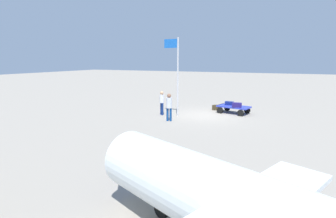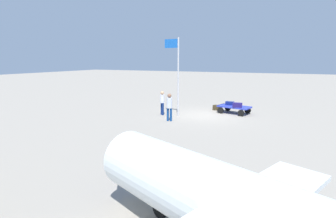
% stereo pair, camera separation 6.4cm
% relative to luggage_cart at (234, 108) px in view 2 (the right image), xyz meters
% --- Properties ---
extents(ground_plane, '(120.00, 120.00, 0.00)m').
position_rel_luggage_cart_xyz_m(ground_plane, '(1.61, 1.39, -0.42)').
color(ground_plane, gray).
extents(luggage_cart, '(2.39, 1.70, 0.54)m').
position_rel_luggage_cart_xyz_m(luggage_cart, '(0.00, 0.00, 0.00)').
color(luggage_cart, '#2E3EC1').
rests_on(luggage_cart, ground).
extents(suitcase_tan, '(0.66, 0.42, 0.31)m').
position_rel_luggage_cart_xyz_m(suitcase_tan, '(-0.32, 0.45, 0.28)').
color(suitcase_tan, navy).
rests_on(suitcase_tan, luggage_cart).
extents(suitcase_grey, '(0.63, 0.43, 0.25)m').
position_rel_luggage_cart_xyz_m(suitcase_grey, '(0.35, -0.25, 0.25)').
color(suitcase_grey, navy).
rests_on(suitcase_grey, luggage_cart).
extents(suitcase_navy, '(0.56, 0.45, 0.37)m').
position_rel_luggage_cart_xyz_m(suitcase_navy, '(1.42, -0.70, -0.23)').
color(suitcase_navy, '#3C311D').
rests_on(suitcase_navy, ground).
extents(worker_lead, '(0.40, 0.40, 1.72)m').
position_rel_luggage_cart_xyz_m(worker_lead, '(3.18, 4.03, 0.59)').
color(worker_lead, navy).
rests_on(worker_lead, ground).
extents(worker_trailing, '(0.43, 0.43, 1.65)m').
position_rel_luggage_cart_xyz_m(worker_trailing, '(4.38, 2.57, 0.53)').
color(worker_trailing, navy).
rests_on(worker_trailing, ground).
extents(airplane_near, '(8.14, 4.74, 3.10)m').
position_rel_luggage_cart_xyz_m(airplane_near, '(-2.74, 14.17, 0.76)').
color(airplane_near, white).
rests_on(airplane_near, ground).
extents(flagpole, '(1.05, 0.14, 5.18)m').
position_rel_luggage_cart_xyz_m(flagpole, '(3.38, 2.47, 2.69)').
color(flagpole, silver).
rests_on(flagpole, ground).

